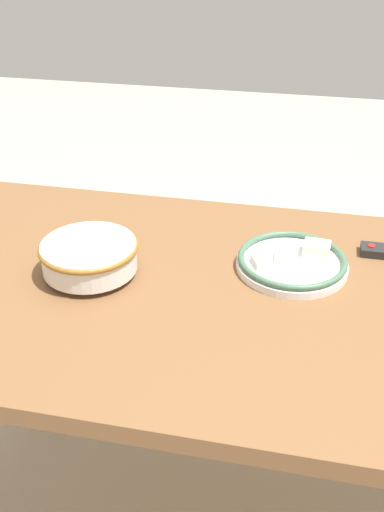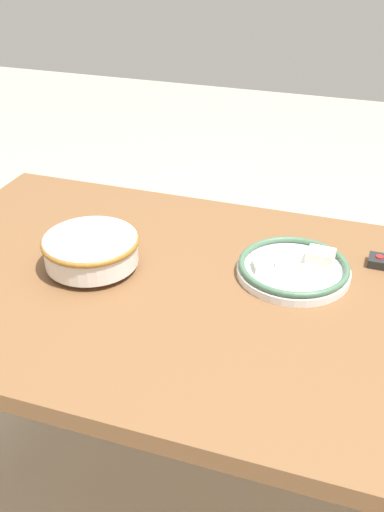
{
  "view_description": "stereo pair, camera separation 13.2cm",
  "coord_description": "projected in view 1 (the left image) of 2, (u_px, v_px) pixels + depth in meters",
  "views": [
    {
      "loc": [
        0.11,
        -1.05,
        1.44
      ],
      "look_at": [
        -0.12,
        0.06,
        0.75
      ],
      "focal_mm": 42.0,
      "sensor_mm": 36.0,
      "label": 1
    },
    {
      "loc": [
        0.24,
        -1.01,
        1.44
      ],
      "look_at": [
        -0.12,
        0.06,
        0.75
      ],
      "focal_mm": 42.0,
      "sensor_mm": 36.0,
      "label": 2
    }
  ],
  "objects": [
    {
      "name": "dining_table",
      "position": [
        241.0,
        320.0,
        1.31
      ],
      "size": [
        1.57,
        0.83,
        0.71
      ],
      "color": "brown",
      "rests_on": "ground_plane"
    },
    {
      "name": "noodle_bowl",
      "position": [
        90.0,
        255.0,
        1.31
      ],
      "size": [
        0.22,
        0.22,
        0.08
      ],
      "color": "silver",
      "rests_on": "dining_table"
    },
    {
      "name": "ground_plane",
      "position": [
        231.0,
        505.0,
        1.64
      ],
      "size": [
        8.0,
        8.0,
        0.0
      ],
      "primitive_type": "plane",
      "color": "#B7A88E"
    },
    {
      "name": "food_plate",
      "position": [
        292.0,
        262.0,
        1.34
      ],
      "size": [
        0.25,
        0.25,
        0.05
      ],
      "color": "white",
      "rests_on": "dining_table"
    }
  ]
}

